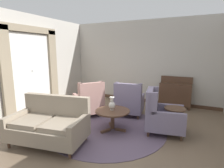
{
  "coord_description": "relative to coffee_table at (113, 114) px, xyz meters",
  "views": [
    {
      "loc": [
        2.06,
        -3.64,
        2.02
      ],
      "look_at": [
        -0.12,
        0.81,
        1.09
      ],
      "focal_mm": 28.83,
      "sensor_mm": 36.0,
      "label": 1
    }
  ],
  "objects": [
    {
      "name": "armchair_beside_settee",
      "position": [
        0.01,
        1.17,
        0.01
      ],
      "size": [
        0.93,
        0.93,
        1.07
      ],
      "rotation": [
        0.0,
        0.0,
        3.29
      ],
      "color": "slate",
      "rests_on": "ground"
    },
    {
      "name": "armchair_near_window",
      "position": [
        -1.12,
        0.64,
        0.01
      ],
      "size": [
        1.18,
        1.15,
        1.09
      ],
      "rotation": [
        0.0,
        0.0,
        4.06
      ],
      "color": "tan",
      "rests_on": "ground"
    },
    {
      "name": "side_table",
      "position": [
        1.44,
        0.5,
        -0.04
      ],
      "size": [
        0.51,
        0.51,
        0.65
      ],
      "color": "#4C3323",
      "rests_on": "ground"
    },
    {
      "name": "sideboard",
      "position": [
        1.18,
        2.67,
        0.07
      ],
      "size": [
        1.08,
        0.35,
        1.11
      ],
      "color": "#4C3323",
      "rests_on": "ground"
    },
    {
      "name": "armchair_back_corner",
      "position": [
        1.13,
        0.4,
        0.01
      ],
      "size": [
        1.03,
        0.92,
        1.09
      ],
      "rotation": [
        0.0,
        0.0,
        1.75
      ],
      "color": "slate",
      "rests_on": "ground"
    },
    {
      "name": "ground",
      "position": [
        -0.17,
        -0.26,
        -0.43
      ],
      "size": [
        9.05,
        9.05,
        0.0
      ],
      "primitive_type": "plane",
      "color": "brown"
    },
    {
      "name": "porcelain_vase",
      "position": [
        -0.03,
        0.02,
        0.24
      ],
      "size": [
        0.16,
        0.16,
        0.34
      ],
      "color": "beige",
      "rests_on": "coffee_table"
    },
    {
      "name": "coffee_table",
      "position": [
        0.0,
        0.0,
        0.0
      ],
      "size": [
        0.88,
        0.88,
        0.53
      ],
      "color": "#4C3323",
      "rests_on": "ground"
    },
    {
      "name": "area_rug",
      "position": [
        -0.17,
        0.04,
        -0.43
      ],
      "size": [
        3.03,
        3.03,
        0.01
      ],
      "primitive_type": "cylinder",
      "color": "#5B4C60",
      "rests_on": "ground"
    },
    {
      "name": "wall_left",
      "position": [
        -3.09,
        0.71,
        1.15
      ],
      "size": [
        0.08,
        4.53,
        3.16
      ],
      "primitive_type": "cube",
      "color": "#BCB7AD",
      "rests_on": "ground"
    },
    {
      "name": "baseboard_back",
      "position": [
        -0.17,
        2.91,
        -0.37
      ],
      "size": [
        5.85,
        0.03,
        0.12
      ],
      "primitive_type": "cube",
      "color": "#4C3323",
      "rests_on": "ground"
    },
    {
      "name": "settee",
      "position": [
        -0.97,
        -1.18,
        -0.02
      ],
      "size": [
        1.76,
        1.17,
        1.01
      ],
      "rotation": [
        0.0,
        0.0,
        0.18
      ],
      "color": "gray",
      "rests_on": "ground"
    },
    {
      "name": "window_with_curtains",
      "position": [
        -2.99,
        0.18,
        1.09
      ],
      "size": [
        0.12,
        2.12,
        2.66
      ],
      "color": "silver"
    },
    {
      "name": "wall_back",
      "position": [
        -0.17,
        2.97,
        1.15
      ],
      "size": [
        6.01,
        0.08,
        3.16
      ],
      "primitive_type": "cube",
      "color": "#BCB7AD",
      "rests_on": "ground"
    }
  ]
}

